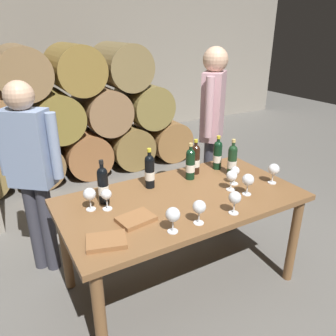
# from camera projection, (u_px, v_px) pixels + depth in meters

# --- Properties ---
(ground_plane) EXTENTS (14.00, 14.00, 0.00)m
(ground_plane) POSITION_uv_depth(u_px,v_px,m) (180.00, 281.00, 2.63)
(ground_plane) COLOR #66635E
(cellar_back_wall) EXTENTS (10.00, 0.24, 2.80)m
(cellar_back_wall) POSITION_uv_depth(u_px,v_px,m) (47.00, 58.00, 5.44)
(cellar_back_wall) COLOR gray
(cellar_back_wall) RESTS_ON ground_plane
(barrel_stack) EXTENTS (3.12, 0.90, 1.69)m
(barrel_stack) POSITION_uv_depth(u_px,v_px,m) (79.00, 118.00, 4.41)
(barrel_stack) COLOR olive
(barrel_stack) RESTS_ON ground_plane
(dining_table) EXTENTS (1.70, 0.90, 0.76)m
(dining_table) POSITION_uv_depth(u_px,v_px,m) (182.00, 208.00, 2.37)
(dining_table) COLOR brown
(dining_table) RESTS_ON ground_plane
(wine_bottle_0) EXTENTS (0.07, 0.07, 0.30)m
(wine_bottle_0) POSITION_uv_depth(u_px,v_px,m) (232.00, 160.00, 2.64)
(wine_bottle_0) COLOR #19381E
(wine_bottle_0) RESTS_ON dining_table
(wine_bottle_1) EXTENTS (0.07, 0.07, 0.31)m
(wine_bottle_1) POSITION_uv_depth(u_px,v_px,m) (150.00, 171.00, 2.43)
(wine_bottle_1) COLOR black
(wine_bottle_1) RESTS_ON dining_table
(wine_bottle_2) EXTENTS (0.07, 0.07, 0.29)m
(wine_bottle_2) POSITION_uv_depth(u_px,v_px,m) (195.00, 159.00, 2.67)
(wine_bottle_2) COLOR black
(wine_bottle_2) RESTS_ON dining_table
(wine_bottle_3) EXTENTS (0.07, 0.07, 0.30)m
(wine_bottle_3) POSITION_uv_depth(u_px,v_px,m) (190.00, 164.00, 2.57)
(wine_bottle_3) COLOR black
(wine_bottle_3) RESTS_ON dining_table
(wine_bottle_4) EXTENTS (0.07, 0.07, 0.31)m
(wine_bottle_4) POSITION_uv_depth(u_px,v_px,m) (103.00, 185.00, 2.21)
(wine_bottle_4) COLOR black
(wine_bottle_4) RESTS_ON dining_table
(wine_bottle_5) EXTENTS (0.07, 0.07, 0.29)m
(wine_bottle_5) POSITION_uv_depth(u_px,v_px,m) (218.00, 155.00, 2.76)
(wine_bottle_5) COLOR black
(wine_bottle_5) RESTS_ON dining_table
(wine_glass_0) EXTENTS (0.08, 0.08, 0.16)m
(wine_glass_0) POSITION_uv_depth(u_px,v_px,m) (235.00, 198.00, 2.09)
(wine_glass_0) COLOR white
(wine_glass_0) RESTS_ON dining_table
(wine_glass_1) EXTENTS (0.07, 0.07, 0.14)m
(wine_glass_1) POSITION_uv_depth(u_px,v_px,m) (235.00, 172.00, 2.49)
(wine_glass_1) COLOR white
(wine_glass_1) RESTS_ON dining_table
(wine_glass_2) EXTENTS (0.09, 0.09, 0.16)m
(wine_glass_2) POSITION_uv_depth(u_px,v_px,m) (274.00, 170.00, 2.51)
(wine_glass_2) COLOR white
(wine_glass_2) RESTS_ON dining_table
(wine_glass_3) EXTENTS (0.09, 0.09, 0.16)m
(wine_glass_3) POSITION_uv_depth(u_px,v_px,m) (173.00, 215.00, 1.90)
(wine_glass_3) COLOR white
(wine_glass_3) RESTS_ON dining_table
(wine_glass_4) EXTENTS (0.07, 0.07, 0.15)m
(wine_glass_4) POSITION_uv_depth(u_px,v_px,m) (106.00, 195.00, 2.14)
(wine_glass_4) COLOR white
(wine_glass_4) RESTS_ON dining_table
(wine_glass_5) EXTENTS (0.08, 0.08, 0.16)m
(wine_glass_5) POSITION_uv_depth(u_px,v_px,m) (89.00, 195.00, 2.13)
(wine_glass_5) COLOR white
(wine_glass_5) RESTS_ON dining_table
(wine_glass_6) EXTENTS (0.09, 0.09, 0.16)m
(wine_glass_6) POSITION_uv_depth(u_px,v_px,m) (248.00, 180.00, 2.33)
(wine_glass_6) COLOR white
(wine_glass_6) RESTS_ON dining_table
(wine_glass_7) EXTENTS (0.08, 0.08, 0.16)m
(wine_glass_7) POSITION_uv_depth(u_px,v_px,m) (199.00, 207.00, 1.98)
(wine_glass_7) COLOR white
(wine_glass_7) RESTS_ON dining_table
(wine_glass_8) EXTENTS (0.08, 0.08, 0.15)m
(wine_glass_8) POSITION_uv_depth(u_px,v_px,m) (232.00, 176.00, 2.40)
(wine_glass_8) COLOR white
(wine_glass_8) RESTS_ON dining_table
(tasting_notebook) EXTENTS (0.24, 0.19, 0.03)m
(tasting_notebook) POSITION_uv_depth(u_px,v_px,m) (136.00, 219.00, 2.04)
(tasting_notebook) COLOR #936038
(tasting_notebook) RESTS_ON dining_table
(leather_ledger) EXTENTS (0.26, 0.22, 0.03)m
(leather_ledger) POSITION_uv_depth(u_px,v_px,m) (106.00, 241.00, 1.83)
(leather_ledger) COLOR #936038
(leather_ledger) RESTS_ON dining_table
(sommelier_presenting) EXTENTS (0.38, 0.36, 1.72)m
(sommelier_presenting) POSITION_uv_depth(u_px,v_px,m) (212.00, 120.00, 3.19)
(sommelier_presenting) COLOR #383842
(sommelier_presenting) RESTS_ON ground_plane
(taster_seated_left) EXTENTS (0.40, 0.34, 1.54)m
(taster_seated_left) POSITION_uv_depth(u_px,v_px,m) (31.00, 166.00, 2.45)
(taster_seated_left) COLOR #383842
(taster_seated_left) RESTS_ON ground_plane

